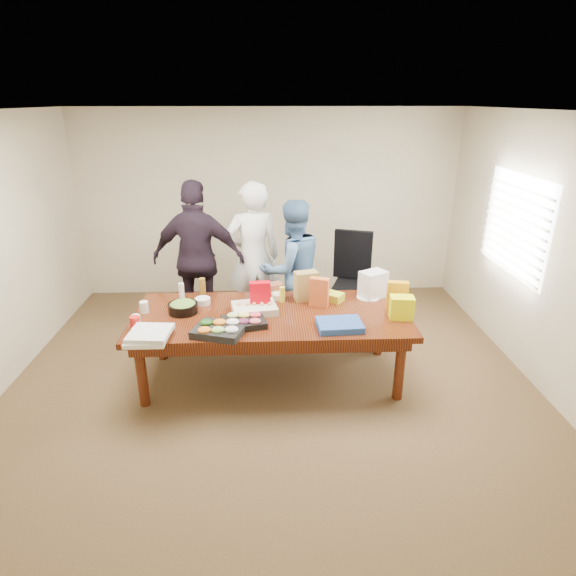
{
  "coord_description": "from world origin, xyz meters",
  "views": [
    {
      "loc": [
        -0.02,
        -4.43,
        2.8
      ],
      "look_at": [
        0.18,
        0.1,
        0.99
      ],
      "focal_mm": 29.68,
      "sensor_mm": 36.0,
      "label": 1
    }
  ],
  "objects_px": {
    "sheet_cake": "(254,309)",
    "salad_bowl": "(183,308)",
    "person_right": "(292,270)",
    "person_center": "(253,258)",
    "conference_table": "(271,346)",
    "office_chair": "(355,284)"
  },
  "relations": [
    {
      "from": "person_right",
      "to": "person_center",
      "type": "bearing_deg",
      "value": -47.12
    },
    {
      "from": "conference_table",
      "to": "salad_bowl",
      "type": "relative_size",
      "value": 9.25
    },
    {
      "from": "sheet_cake",
      "to": "salad_bowl",
      "type": "height_order",
      "value": "salad_bowl"
    },
    {
      "from": "sheet_cake",
      "to": "salad_bowl",
      "type": "distance_m",
      "value": 0.73
    },
    {
      "from": "person_right",
      "to": "sheet_cake",
      "type": "distance_m",
      "value": 1.08
    },
    {
      "from": "conference_table",
      "to": "person_center",
      "type": "bearing_deg",
      "value": 99.37
    },
    {
      "from": "person_right",
      "to": "sheet_cake",
      "type": "relative_size",
      "value": 3.86
    },
    {
      "from": "office_chair",
      "to": "person_center",
      "type": "xyz_separation_m",
      "value": [
        -1.29,
        0.01,
        0.36
      ]
    },
    {
      "from": "conference_table",
      "to": "office_chair",
      "type": "height_order",
      "value": "office_chair"
    },
    {
      "from": "person_right",
      "to": "sheet_cake",
      "type": "bearing_deg",
      "value": 42.46
    },
    {
      "from": "person_right",
      "to": "sheet_cake",
      "type": "height_order",
      "value": "person_right"
    },
    {
      "from": "conference_table",
      "to": "person_center",
      "type": "relative_size",
      "value": 1.47
    },
    {
      "from": "person_right",
      "to": "salad_bowl",
      "type": "distance_m",
      "value": 1.51
    },
    {
      "from": "conference_table",
      "to": "person_right",
      "type": "height_order",
      "value": "person_right"
    },
    {
      "from": "sheet_cake",
      "to": "conference_table",
      "type": "bearing_deg",
      "value": -25.75
    },
    {
      "from": "conference_table",
      "to": "person_center",
      "type": "height_order",
      "value": "person_center"
    },
    {
      "from": "office_chair",
      "to": "person_center",
      "type": "relative_size",
      "value": 0.62
    },
    {
      "from": "conference_table",
      "to": "sheet_cake",
      "type": "xyz_separation_m",
      "value": [
        -0.17,
        0.05,
        0.41
      ]
    },
    {
      "from": "conference_table",
      "to": "office_chair",
      "type": "bearing_deg",
      "value": 48.4
    },
    {
      "from": "salad_bowl",
      "to": "office_chair",
      "type": "bearing_deg",
      "value": 30.08
    },
    {
      "from": "person_center",
      "to": "sheet_cake",
      "type": "relative_size",
      "value": 4.28
    },
    {
      "from": "person_center",
      "to": "salad_bowl",
      "type": "height_order",
      "value": "person_center"
    }
  ]
}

